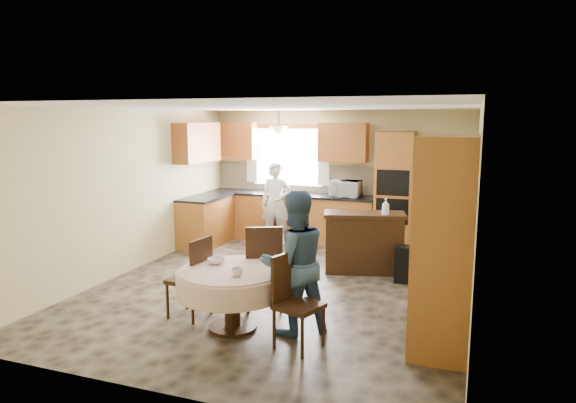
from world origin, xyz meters
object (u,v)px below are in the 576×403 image
at_px(person_dining, 295,263).
at_px(dining_table, 232,283).
at_px(chair_right, 293,296).
at_px(chair_back, 264,263).
at_px(sideboard, 364,244).
at_px(chair_left, 194,274).
at_px(oven_tower, 395,191).
at_px(cupboard, 445,243).
at_px(person_sink, 276,204).

bearing_deg(person_dining, dining_table, -26.78).
bearing_deg(chair_right, chair_back, 57.65).
xyz_separation_m(sideboard, chair_left, (-1.51, -2.51, 0.10)).
relative_size(oven_tower, dining_table, 1.72).
relative_size(cupboard, person_dining, 1.37).
xyz_separation_m(dining_table, chair_right, (0.78, -0.18, -0.00)).
xyz_separation_m(chair_left, person_sink, (-0.41, 3.69, 0.23)).
bearing_deg(person_dining, cupboard, 149.55).
bearing_deg(chair_back, chair_left, 11.78).
height_order(cupboard, person_dining, cupboard).
bearing_deg(chair_right, oven_tower, 13.87).
height_order(sideboard, dining_table, sideboard).
height_order(oven_tower, sideboard, oven_tower).
bearing_deg(oven_tower, chair_left, -112.94).
bearing_deg(chair_back, chair_right, 103.98).
xyz_separation_m(chair_left, chair_back, (0.68, 0.51, 0.06)).
distance_m(oven_tower, chair_back, 3.76).
bearing_deg(person_dining, chair_back, -80.63).
bearing_deg(chair_left, chair_back, 133.11).
distance_m(person_sink, person_dining, 4.05).
bearing_deg(sideboard, oven_tower, 67.74).
height_order(sideboard, person_sink, person_sink).
bearing_deg(cupboard, oven_tower, 105.57).
relative_size(oven_tower, person_sink, 1.37).
relative_size(chair_back, person_dining, 0.68).
xyz_separation_m(oven_tower, person_sink, (-2.14, -0.39, -0.29)).
distance_m(oven_tower, chair_right, 4.46).
relative_size(dining_table, chair_left, 1.26).
relative_size(chair_right, person_sink, 0.63).
height_order(sideboard, chair_right, chair_right).
relative_size(chair_back, person_sink, 0.70).
distance_m(sideboard, chair_right, 2.84).
bearing_deg(chair_back, oven_tower, -131.28).
bearing_deg(dining_table, chair_left, 165.13).
xyz_separation_m(oven_tower, person_dining, (-0.47, -4.08, -0.26)).
distance_m(cupboard, chair_left, 2.86).
distance_m(oven_tower, person_sink, 2.19).
xyz_separation_m(oven_tower, chair_right, (-0.37, -4.41, -0.52)).
bearing_deg(chair_back, dining_table, 55.63).
relative_size(cupboard, chair_back, 2.03).
relative_size(oven_tower, cupboard, 0.97).
distance_m(chair_left, chair_back, 0.85).
bearing_deg(chair_right, chair_left, 95.13).
bearing_deg(oven_tower, dining_table, -105.29).
distance_m(cupboard, dining_table, 2.33).
bearing_deg(dining_table, sideboard, 70.63).
bearing_deg(sideboard, dining_table, -123.59).
distance_m(dining_table, person_sink, 3.97).
distance_m(sideboard, chair_back, 2.17).
bearing_deg(dining_table, person_dining, 12.56).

